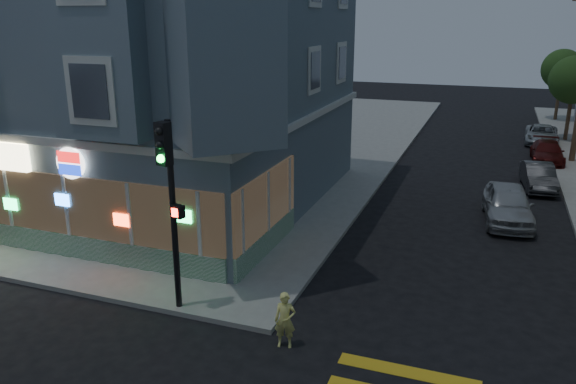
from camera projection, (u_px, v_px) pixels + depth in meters
The scene contains 11 objects.
ground at pixel (124, 354), 13.41m from camera, with size 120.00×120.00×0.00m, color black.
sidewalk_nw at pixel (162, 133), 38.45m from camera, with size 33.00×42.00×0.15m, color gray.
corner_building at pixel (151, 64), 23.50m from camera, with size 14.60×14.60×11.40m.
street_tree_near at pixel (574, 80), 35.07m from camera, with size 3.00×3.00×5.30m.
street_tree_far at pixel (562, 69), 42.23m from camera, with size 3.00×3.00×5.30m.
running_child at pixel (285, 320), 13.55m from camera, with size 0.52×0.34×1.42m, color #F6F27D.
parked_car_a at pixel (508, 204), 21.90m from camera, with size 1.73×4.30×1.47m, color #ACB0B4.
parked_car_b at pixel (538, 177), 26.14m from camera, with size 1.26×3.62×1.19m, color #333437.
parked_car_c at pixel (547, 152), 30.90m from camera, with size 1.63×4.01×1.16m, color #501312.
parked_car_d at pixel (542, 135), 35.55m from camera, with size 1.93×4.19×1.17m, color #A8AFB3.
traffic_signal at pixel (169, 186), 14.21m from camera, with size 0.64×0.58×5.15m.
Camera 1 is at (7.73, -9.56, 7.72)m, focal length 35.00 mm.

